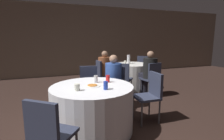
% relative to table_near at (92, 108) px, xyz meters
% --- Properties ---
extents(ground_plane, '(16.00, 16.00, 0.00)m').
position_rel_table_near_xyz_m(ground_plane, '(-0.03, -0.03, -0.37)').
color(ground_plane, black).
extents(wall_back, '(16.00, 0.06, 2.80)m').
position_rel_table_near_xyz_m(wall_back, '(-0.03, 4.61, 1.03)').
color(wall_back, '#7A6B5B').
rests_on(wall_back, ground_plane).
extents(table_near, '(1.30, 1.30, 0.73)m').
position_rel_table_near_xyz_m(table_near, '(0.00, 0.00, 0.00)').
color(table_near, silver).
rests_on(table_near, ground_plane).
extents(table_far, '(1.06, 1.06, 0.73)m').
position_rel_table_near_xyz_m(table_far, '(1.71, 2.05, -0.00)').
color(table_far, white).
rests_on(table_far, ground_plane).
extents(chair_near_east, '(0.42, 0.41, 0.88)m').
position_rel_table_near_xyz_m(chair_near_east, '(1.06, -0.04, 0.17)').
color(chair_near_east, '#2D3347').
rests_on(chair_near_east, ground_plane).
extents(chair_near_north, '(0.46, 0.47, 0.88)m').
position_rel_table_near_xyz_m(chair_near_north, '(0.18, 1.04, 0.17)').
color(chair_near_north, '#2D3347').
rests_on(chair_near_north, ground_plane).
extents(chair_near_northeast, '(0.56, 0.56, 0.88)m').
position_rel_table_near_xyz_m(chair_near_northeast, '(0.69, 0.80, 0.17)').
color(chair_near_northeast, '#2D3347').
rests_on(chair_near_northeast, ground_plane).
extents(chair_near_southwest, '(0.56, 0.56, 0.88)m').
position_rel_table_near_xyz_m(chair_near_southwest, '(-0.66, -0.83, 0.17)').
color(chair_near_southwest, '#2D3347').
rests_on(chair_near_southwest, ground_plane).
extents(chair_far_northeast, '(0.56, 0.56, 0.88)m').
position_rel_table_near_xyz_m(chair_far_northeast, '(2.41, 2.67, 0.17)').
color(chair_far_northeast, '#2D3347').
rests_on(chair_far_northeast, ground_plane).
extents(chair_far_south, '(0.45, 0.45, 0.88)m').
position_rel_table_near_xyz_m(chair_far_south, '(1.83, 1.11, 0.17)').
color(chair_far_south, '#2D3347').
rests_on(chair_far_south, ground_plane).
extents(chair_far_west, '(0.42, 0.42, 0.88)m').
position_rel_table_near_xyz_m(chair_far_west, '(0.77, 2.00, 0.17)').
color(chair_far_west, '#2D3347').
rests_on(chair_far_west, ground_plane).
extents(chair_far_southwest, '(0.56, 0.56, 0.88)m').
position_rel_table_near_xyz_m(chair_far_southwest, '(1.10, 1.33, 0.17)').
color(chair_far_southwest, '#2D3347').
rests_on(chair_far_southwest, ground_plane).
extents(person_black_shirt, '(0.38, 0.52, 1.17)m').
position_rel_table_near_xyz_m(person_black_shirt, '(1.81, 1.27, 0.23)').
color(person_black_shirt, black).
rests_on(person_black_shirt, ground_plane).
extents(person_blue_shirt, '(0.47, 0.48, 1.14)m').
position_rel_table_near_xyz_m(person_blue_shirt, '(0.59, 0.68, 0.22)').
color(person_blue_shirt, black).
rests_on(person_blue_shirt, ground_plane).
extents(person_floral_shirt, '(0.52, 0.37, 1.14)m').
position_rel_table_near_xyz_m(person_floral_shirt, '(0.92, 2.01, 0.23)').
color(person_floral_shirt, '#4C4238').
rests_on(person_floral_shirt, ground_plane).
extents(pizza_plate_near, '(0.25, 0.25, 0.02)m').
position_rel_table_near_xyz_m(pizza_plate_near, '(0.01, 0.00, 0.37)').
color(pizza_plate_near, white).
rests_on(pizza_plate_near, table_near).
extents(soda_can_red, '(0.07, 0.07, 0.12)m').
position_rel_table_near_xyz_m(soda_can_red, '(0.31, 0.15, 0.43)').
color(soda_can_red, red).
rests_on(soda_can_red, table_near).
extents(soda_can_silver, '(0.07, 0.07, 0.12)m').
position_rel_table_near_xyz_m(soda_can_silver, '(0.12, 0.20, 0.43)').
color(soda_can_silver, silver).
rests_on(soda_can_silver, table_near).
extents(soda_can_blue, '(0.07, 0.07, 0.12)m').
position_rel_table_near_xyz_m(soda_can_blue, '(0.14, -0.26, 0.43)').
color(soda_can_blue, '#1E38A5').
rests_on(soda_can_blue, table_near).
extents(cup_near, '(0.08, 0.08, 0.10)m').
position_rel_table_near_xyz_m(cup_near, '(-0.26, -0.17, 0.42)').
color(cup_near, silver).
rests_on(cup_near, table_near).
extents(bottle_far, '(0.09, 0.09, 0.26)m').
position_rel_table_near_xyz_m(bottle_far, '(1.66, 2.15, 0.50)').
color(bottle_far, white).
rests_on(bottle_far, table_far).
extents(cup_far, '(0.07, 0.07, 0.10)m').
position_rel_table_near_xyz_m(cup_far, '(1.53, 2.10, 0.42)').
color(cup_far, silver).
rests_on(cup_far, table_far).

